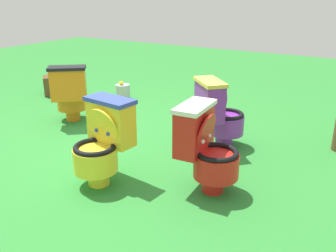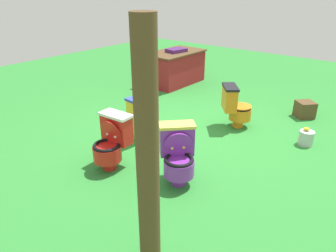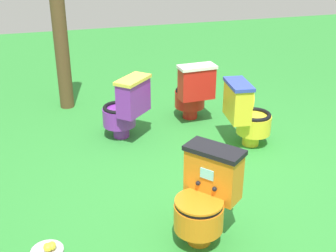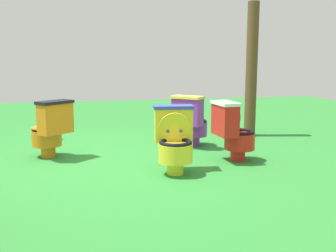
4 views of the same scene
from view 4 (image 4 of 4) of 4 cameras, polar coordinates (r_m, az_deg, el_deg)
ground at (r=4.89m, az=-8.27°, el=-5.08°), size 14.00×14.00×0.00m
toilet_red at (r=4.88m, az=9.24°, el=-0.65°), size 0.52×0.45×0.73m
toilet_orange at (r=5.18m, az=-16.42°, el=-0.36°), size 0.62×0.64×0.73m
toilet_purple at (r=5.61m, az=3.31°, el=0.80°), size 0.63×0.63×0.73m
toilet_yellow at (r=4.33m, az=0.92°, el=-1.83°), size 0.45×0.53×0.73m
wooden_post at (r=6.48m, az=11.83°, el=7.81°), size 0.18×0.18×2.10m
lemon_bucket at (r=6.38m, az=-16.56°, el=-0.84°), size 0.22×0.22×0.28m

